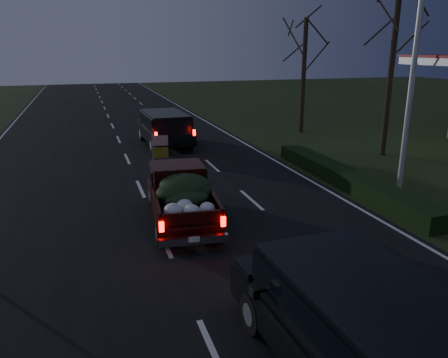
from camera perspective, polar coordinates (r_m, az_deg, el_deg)
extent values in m
plane|color=black|center=(12.45, -7.85, -8.13)|extent=(120.00, 120.00, 0.00)
cube|color=black|center=(12.44, -7.86, -8.09)|extent=(14.00, 120.00, 0.02)
cube|color=black|center=(17.81, 15.72, 0.10)|extent=(1.00, 10.00, 0.60)
cylinder|color=silver|center=(17.38, 23.50, 13.07)|extent=(0.20, 0.20, 9.00)
cylinder|color=black|center=(23.15, 21.01, 13.28)|extent=(0.28, 0.28, 8.50)
cylinder|color=black|center=(28.52, 10.34, 13.01)|extent=(0.28, 0.28, 7.00)
cube|color=black|center=(13.70, -5.63, -3.25)|extent=(2.18, 4.61, 0.49)
cube|color=black|center=(14.26, -6.12, 0.36)|extent=(1.78, 1.57, 0.80)
cube|color=black|center=(14.23, -6.13, 0.71)|extent=(1.86, 1.49, 0.49)
cube|color=black|center=(12.53, -4.99, -3.87)|extent=(1.87, 2.64, 0.05)
ellipsoid|color=black|center=(12.82, -5.11, -1.49)|extent=(1.57, 1.73, 0.54)
cylinder|color=gray|center=(13.25, -9.24, 1.79)|extent=(0.03, 0.03, 1.79)
cube|color=red|center=(13.10, -8.34, 4.99)|extent=(0.46, 0.06, 0.30)
cube|color=gold|center=(13.18, -8.27, 3.47)|extent=(0.46, 0.06, 0.30)
cube|color=black|center=(24.67, -7.78, 5.97)|extent=(2.36, 5.30, 0.65)
cube|color=black|center=(24.29, -7.71, 7.58)|extent=(2.18, 3.88, 0.87)
cube|color=black|center=(24.27, -7.72, 7.78)|extent=(2.29, 3.78, 0.52)
cube|color=black|center=(7.70, 16.61, -19.95)|extent=(2.39, 5.35, 0.66)
cube|color=black|center=(7.11, 18.47, -16.23)|extent=(2.21, 3.92, 0.88)
cube|color=black|center=(7.06, 18.54, -15.63)|extent=(2.31, 3.81, 0.53)
cube|color=black|center=(7.53, 3.98, -14.48)|extent=(0.12, 0.25, 0.18)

